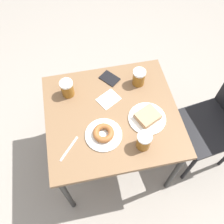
# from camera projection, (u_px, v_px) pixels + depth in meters

# --- Properties ---
(ground_plane) EXTENTS (8.00, 8.00, 0.00)m
(ground_plane) POSITION_uv_depth(u_px,v_px,m) (112.00, 155.00, 2.16)
(ground_plane) COLOR gray
(table) EXTENTS (0.76, 0.83, 0.70)m
(table) POSITION_uv_depth(u_px,v_px,m) (112.00, 119.00, 1.62)
(table) COLOR brown
(table) RESTS_ON ground_plane
(chair) EXTENTS (0.45, 0.45, 0.89)m
(chair) POSITION_uv_depth(u_px,v_px,m) (224.00, 118.00, 1.73)
(chair) COLOR black
(chair) RESTS_ON ground_plane
(plate_with_cake) EXTENTS (0.23, 0.23, 0.05)m
(plate_with_cake) POSITION_uv_depth(u_px,v_px,m) (147.00, 117.00, 1.53)
(plate_with_cake) COLOR white
(plate_with_cake) RESTS_ON table
(plate_with_donut) EXTENTS (0.22, 0.22, 0.05)m
(plate_with_donut) POSITION_uv_depth(u_px,v_px,m) (104.00, 134.00, 1.47)
(plate_with_donut) COLOR white
(plate_with_donut) RESTS_ON table
(beer_mug_left) EXTENTS (0.08, 0.08, 0.12)m
(beer_mug_left) POSITION_uv_depth(u_px,v_px,m) (139.00, 77.00, 1.64)
(beer_mug_left) COLOR #8C5619
(beer_mug_left) RESTS_ON table
(beer_mug_center) EXTENTS (0.08, 0.08, 0.12)m
(beer_mug_center) POSITION_uv_depth(u_px,v_px,m) (144.00, 141.00, 1.40)
(beer_mug_center) COLOR #8C5619
(beer_mug_center) RESTS_ON table
(beer_mug_right) EXTENTS (0.08, 0.08, 0.12)m
(beer_mug_right) POSITION_uv_depth(u_px,v_px,m) (67.00, 88.00, 1.59)
(beer_mug_right) COLOR #8C5619
(beer_mug_right) RESTS_ON table
(napkin_folded) EXTENTS (0.16, 0.17, 0.00)m
(napkin_folded) POSITION_uv_depth(u_px,v_px,m) (109.00, 99.00, 1.62)
(napkin_folded) COLOR white
(napkin_folded) RESTS_ON table
(fork) EXTENTS (0.14, 0.12, 0.00)m
(fork) POSITION_uv_depth(u_px,v_px,m) (69.00, 149.00, 1.44)
(fork) COLOR silver
(fork) RESTS_ON table
(passport_near_edge) EXTENTS (0.15, 0.15, 0.01)m
(passport_near_edge) POSITION_uv_depth(u_px,v_px,m) (110.00, 78.00, 1.71)
(passport_near_edge) COLOR black
(passport_near_edge) RESTS_ON table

